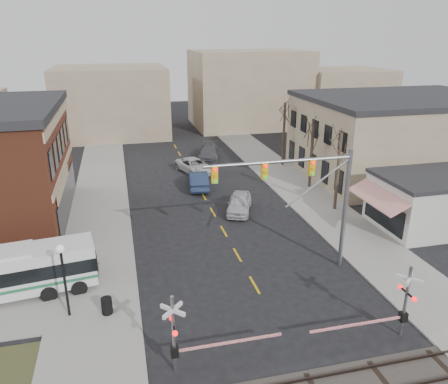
# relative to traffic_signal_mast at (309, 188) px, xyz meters

# --- Properties ---
(ground) EXTENTS (160.00, 160.00, 0.00)m
(ground) POSITION_rel_traffic_signal_mast_xyz_m (-3.65, -3.03, -5.70)
(ground) COLOR black
(ground) RESTS_ON ground
(sidewalk_west) EXTENTS (5.00, 60.00, 0.12)m
(sidewalk_west) POSITION_rel_traffic_signal_mast_xyz_m (-13.15, 16.97, -5.64)
(sidewalk_west) COLOR gray
(sidewalk_west) RESTS_ON ground
(sidewalk_east) EXTENTS (5.00, 60.00, 0.12)m
(sidewalk_east) POSITION_rel_traffic_signal_mast_xyz_m (5.85, 16.97, -5.64)
(sidewalk_east) COLOR gray
(sidewalk_east) RESTS_ON ground
(tan_building) EXTENTS (20.30, 15.30, 8.50)m
(tan_building) POSITION_rel_traffic_signal_mast_xyz_m (18.35, 16.97, -1.44)
(tan_building) COLOR gray
(tan_building) RESTS_ON ground
(awning_shop) EXTENTS (9.74, 6.20, 4.30)m
(awning_shop) POSITION_rel_traffic_signal_mast_xyz_m (12.32, 3.97, -3.54)
(awning_shop) COLOR beige
(awning_shop) RESTS_ON ground
(tree_east_a) EXTENTS (0.28, 0.28, 6.75)m
(tree_east_a) POSITION_rel_traffic_signal_mast_xyz_m (6.85, 8.97, -2.21)
(tree_east_a) COLOR #382B21
(tree_east_a) RESTS_ON sidewalk_east
(tree_east_b) EXTENTS (0.28, 0.28, 6.30)m
(tree_east_b) POSITION_rel_traffic_signal_mast_xyz_m (7.15, 14.97, -2.43)
(tree_east_b) COLOR #382B21
(tree_east_b) RESTS_ON sidewalk_east
(tree_east_c) EXTENTS (0.28, 0.28, 7.20)m
(tree_east_c) POSITION_rel_traffic_signal_mast_xyz_m (7.35, 22.97, -1.98)
(tree_east_c) COLOR #382B21
(tree_east_c) RESTS_ON sidewalk_east
(traffic_signal_mast) EXTENTS (9.32, 0.30, 8.00)m
(traffic_signal_mast) POSITION_rel_traffic_signal_mast_xyz_m (0.00, 0.00, 0.00)
(traffic_signal_mast) COLOR gray
(traffic_signal_mast) RESTS_ON ground
(rr_crossing_west) EXTENTS (5.60, 1.36, 4.00)m
(rr_crossing_west) POSITION_rel_traffic_signal_mast_xyz_m (-8.94, -7.09, -3.73)
(rr_crossing_west) COLOR gray
(rr_crossing_west) RESTS_ON ground
(rr_crossing_east) EXTENTS (5.60, 1.36, 4.00)m
(rr_crossing_east) POSITION_rel_traffic_signal_mast_xyz_m (1.79, -7.30, -3.73)
(rr_crossing_east) COLOR gray
(rr_crossing_east) RESTS_ON ground
(street_lamp) EXTENTS (0.44, 0.44, 4.26)m
(street_lamp) POSITION_rel_traffic_signal_mast_xyz_m (-14.43, -1.67, -2.53)
(street_lamp) COLOR black
(street_lamp) RESTS_ON sidewalk_west
(trash_bin) EXTENTS (0.60, 0.60, 0.95)m
(trash_bin) POSITION_rel_traffic_signal_mast_xyz_m (-12.42, -1.98, -5.11)
(trash_bin) COLOR black
(trash_bin) RESTS_ON sidewalk_west
(car_a) EXTENTS (3.47, 5.08, 1.61)m
(car_a) POSITION_rel_traffic_signal_mast_xyz_m (-1.39, 10.52, -4.90)
(car_a) COLOR #BAB9BE
(car_a) RESTS_ON ground
(car_b) EXTENTS (2.39, 5.34, 1.70)m
(car_b) POSITION_rel_traffic_signal_mast_xyz_m (-3.68, 17.48, -4.85)
(car_b) COLOR #1C2A46
(car_b) RESTS_ON ground
(car_c) EXTENTS (4.18, 6.03, 1.53)m
(car_c) POSITION_rel_traffic_signal_mast_xyz_m (-3.15, 22.68, -4.94)
(car_c) COLOR #BDBDBD
(car_c) RESTS_ON ground
(car_d) EXTENTS (3.78, 6.17, 1.67)m
(car_d) POSITION_rel_traffic_signal_mast_xyz_m (-0.41, 27.88, -4.87)
(car_d) COLOR #46454A
(car_d) RESTS_ON ground
(pedestrian_near) EXTENTS (0.55, 0.69, 1.65)m
(pedestrian_near) POSITION_rel_traffic_signal_mast_xyz_m (-13.04, 2.02, -4.76)
(pedestrian_near) COLOR #4F433F
(pedestrian_near) RESTS_ON sidewalk_west
(pedestrian_far) EXTENTS (1.02, 0.96, 1.67)m
(pedestrian_far) POSITION_rel_traffic_signal_mast_xyz_m (-13.75, 4.04, -4.75)
(pedestrian_far) COLOR #303155
(pedestrian_far) RESTS_ON sidewalk_west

